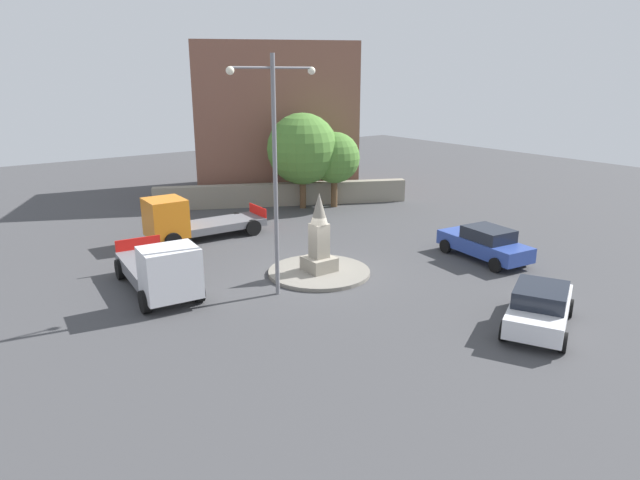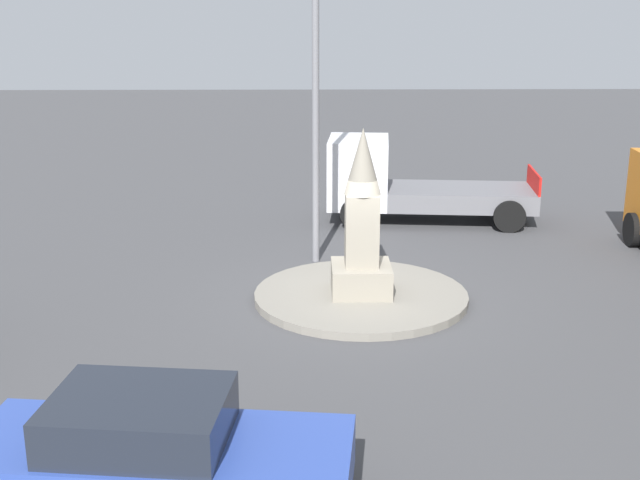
{
  "view_description": "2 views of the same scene",
  "coord_description": "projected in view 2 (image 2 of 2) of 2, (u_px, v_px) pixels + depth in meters",
  "views": [
    {
      "loc": [
        -13.2,
        -18.2,
        8.22
      ],
      "look_at": [
        -0.21,
        -0.35,
        1.63
      ],
      "focal_mm": 31.47,
      "sensor_mm": 36.0,
      "label": 1
    },
    {
      "loc": [
        15.93,
        -1.09,
        5.93
      ],
      "look_at": [
        0.81,
        -0.85,
        1.51
      ],
      "focal_mm": 46.8,
      "sensor_mm": 36.0,
      "label": 2
    }
  ],
  "objects": [
    {
      "name": "monument",
      "position": [
        362.0,
        228.0,
        16.54
      ],
      "size": [
        1.19,
        1.19,
        3.36
      ],
      "color": "gray",
      "rests_on": "traffic_island"
    },
    {
      "name": "car_blue_far_side",
      "position": [
        156.0,
        455.0,
        9.75
      ],
      "size": [
        2.33,
        4.65,
        1.53
      ],
      "color": "#2D479E",
      "rests_on": "ground"
    },
    {
      "name": "streetlamp",
      "position": [
        316.0,
        27.0,
        17.99
      ],
      "size": [
        3.57,
        0.28,
        8.88
      ],
      "color": "slate",
      "rests_on": "ground"
    },
    {
      "name": "ground_plane",
      "position": [
        361.0,
        300.0,
        16.97
      ],
      "size": [
        80.0,
        80.0,
        0.0
      ],
      "primitive_type": "plane",
      "color": "#424244"
    },
    {
      "name": "truck_white_near_island",
      "position": [
        403.0,
        184.0,
        22.75
      ],
      "size": [
        2.68,
        5.73,
        2.26
      ],
      "color": "silver",
      "rests_on": "ground"
    },
    {
      "name": "traffic_island",
      "position": [
        361.0,
        296.0,
        16.95
      ],
      "size": [
        4.34,
        4.34,
        0.16
      ],
      "primitive_type": "cylinder",
      "color": "gray",
      "rests_on": "ground"
    }
  ]
}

